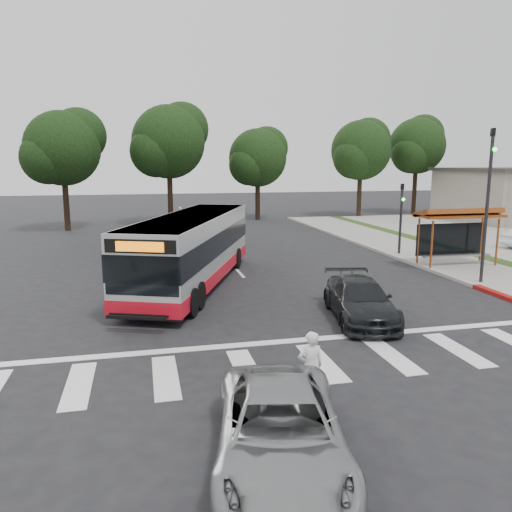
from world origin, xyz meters
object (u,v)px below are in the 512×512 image
object	(u,v)px
transit_bus	(193,251)
pedestrian	(310,367)
silver_suv_south	(280,431)
dark_sedan	(360,300)

from	to	relation	value
transit_bus	pedestrian	bearing A→B (deg)	-61.42
pedestrian	silver_suv_south	bearing A→B (deg)	54.67
transit_bus	dark_sedan	distance (m)	7.76
dark_sedan	silver_suv_south	bearing A→B (deg)	-112.63
dark_sedan	silver_suv_south	size ratio (longest dim) A/B	0.97
dark_sedan	silver_suv_south	xyz separation A→B (m)	(-4.77, -7.28, -0.01)
transit_bus	silver_suv_south	xyz separation A→B (m)	(0.11, -13.26, -0.83)
silver_suv_south	dark_sedan	bearing A→B (deg)	68.46
transit_bus	pedestrian	size ratio (longest dim) A/B	7.20
pedestrian	dark_sedan	world-z (taller)	pedestrian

